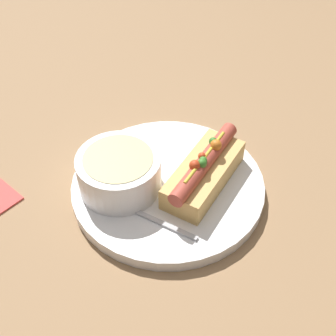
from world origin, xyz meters
TOP-DOWN VIEW (x-y plane):
  - ground_plane at (0.00, 0.00)m, footprint 4.00×4.00m
  - dinner_plate at (0.00, 0.00)m, footprint 0.29×0.29m
  - hot_dog at (0.02, -0.05)m, footprint 0.17×0.07m
  - soup_bowl at (-0.04, 0.06)m, footprint 0.12×0.12m
  - spoon at (-0.07, 0.02)m, footprint 0.03×0.14m

SIDE VIEW (x-z plane):
  - ground_plane at x=0.00m, z-range 0.00..0.00m
  - dinner_plate at x=0.00m, z-range 0.00..0.02m
  - spoon at x=-0.07m, z-range 0.02..0.03m
  - hot_dog at x=0.02m, z-range 0.01..0.08m
  - soup_bowl at x=-0.04m, z-range 0.02..0.08m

